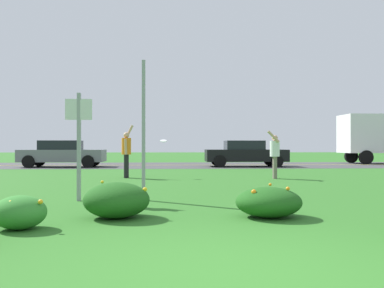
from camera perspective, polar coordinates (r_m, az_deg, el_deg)
name	(u,v)px	position (r m, az deg, el deg)	size (l,w,h in m)	color
ground_plane	(189,179)	(14.59, -0.34, -4.82)	(120.00, 120.00, 0.00)	#2D6B23
highway_strip	(182,165)	(25.30, -1.37, -2.87)	(120.00, 8.16, 0.01)	#424244
highway_center_stripe	(182,165)	(25.30, -1.37, -2.86)	(120.00, 0.16, 0.00)	yellow
daylily_clump_front_right	(269,202)	(7.04, 10.33, -7.74)	(1.08, 1.00, 0.52)	#1E5619
daylily_clump_front_center	(20,212)	(6.41, -22.28, -8.55)	(0.74, 0.70, 0.47)	#337F2D
daylily_clump_front_left	(117,200)	(6.96, -10.16, -7.47)	(1.07, 1.04, 0.60)	#1E5619
sign_post_near_path	(79,135)	(9.22, -15.06, 1.18)	(0.56, 0.10, 2.28)	#93969B
sign_post_by_roadside	(144,130)	(9.05, -6.57, 1.86)	(0.07, 0.10, 2.99)	#93969B
person_thrower_orange_shirt	(126,150)	(15.44, -8.86, -0.85)	(0.42, 0.50, 1.93)	orange
person_catcher_white_shirt	(275,153)	(15.20, 11.12, -1.14)	(0.48, 0.51, 1.71)	silver
frisbee_white	(163,141)	(15.40, -3.89, 0.43)	(0.25, 0.24, 0.11)	white
car_gray_center_left	(62,153)	(24.19, -17.13, -1.24)	(4.50, 2.00, 1.45)	slate
car_black_center_right	(245,153)	(23.79, 7.23, -1.26)	(4.50, 2.00, 1.45)	black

